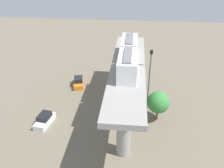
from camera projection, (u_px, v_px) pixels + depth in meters
The scene contains 7 objects.
ground_plane at pixel (126, 113), 41.47m from camera, with size 120.00×120.00×0.00m, color #706654.
viaduct at pixel (127, 80), 38.27m from camera, with size 5.20×28.00×8.76m.
train at pixel (128, 56), 36.88m from camera, with size 2.64×13.55×3.24m.
parked_car_white at pixel (45, 120), 38.64m from camera, with size 2.49×4.45×1.76m.
parked_car_orange at pixel (78, 82), 49.35m from camera, with size 2.64×4.48×1.76m.
tree_near_viaduct at pixel (158, 102), 38.36m from camera, with size 3.53×3.53×5.10m.
signal_post at pixel (149, 81), 38.56m from camera, with size 0.44×0.28×11.36m.
Camera 1 is at (0.90, -33.74, 24.72)m, focal length 39.11 mm.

